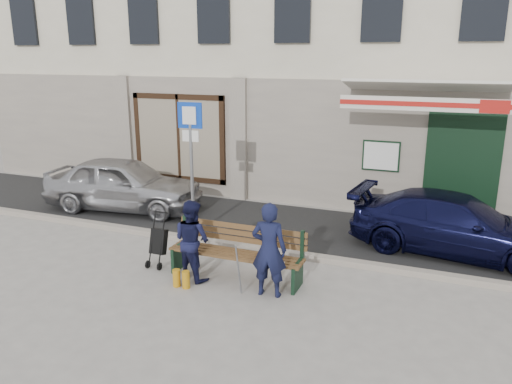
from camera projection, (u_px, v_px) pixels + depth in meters
The scene contains 11 objects.
ground at pixel (202, 278), 8.72m from camera, with size 80.00×80.00×0.00m, color #9E9991.
asphalt_lane at pixel (264, 224), 11.49m from camera, with size 60.00×3.20×0.01m, color #282828.
curb at pixel (236, 246), 10.05m from camera, with size 60.00×0.18×0.12m, color #9E9384.
building at pixel (328, 13), 14.97m from camera, with size 20.00×8.27×10.00m.
car_silver at pixel (123, 184), 12.45m from camera, with size 1.58×3.92×1.34m, color #B1B1B5.
car_navy at pixel (455, 224), 9.71m from camera, with size 1.63×4.02×1.17m, color black.
parking_sign at pixel (191, 147), 10.31m from camera, with size 0.53×0.09×2.85m.
bench at pixel (234, 253), 8.64m from camera, with size 2.40×1.17×0.98m.
man at pixel (269, 250), 7.92m from camera, with size 0.57×0.38×1.57m, color #131735.
woman at pixel (192, 240), 8.56m from camera, with size 0.69×0.54×1.42m, color #131534.
stroller at pixel (158, 243), 9.16m from camera, with size 0.29×0.42×1.00m.
Camera 1 is at (3.84, -7.08, 3.78)m, focal length 35.00 mm.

